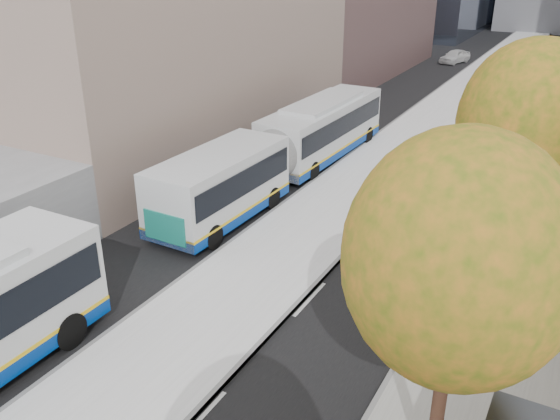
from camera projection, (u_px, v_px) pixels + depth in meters
The scene contains 6 objects.
bus_platform at pixel (406, 143), 33.42m from camera, with size 4.25×150.00×0.15m, color silver.
sidewalk at pixel (560, 167), 29.94m from camera, with size 4.75×150.00×0.08m, color gray.
tree_c at pixel (459, 260), 10.42m from camera, with size 4.20×4.20×7.28m.
tree_d at pixel (532, 124), 17.54m from camera, with size 4.40×4.40×7.60m.
bus_far at pixel (286, 149), 27.75m from camera, with size 3.03×17.42×2.89m.
distant_car at pixel (455, 56), 56.23m from camera, with size 1.50×3.71×1.27m, color silver.
Camera 1 is at (5.21, 3.46, 10.33)m, focal length 38.00 mm.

